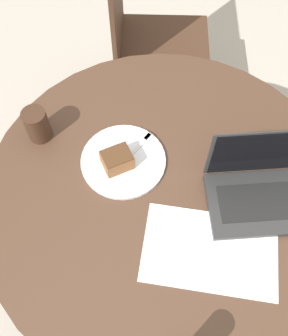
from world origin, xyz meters
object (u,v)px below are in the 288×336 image
object	(u,v)px
coffee_glass	(37,125)
laptop	(266,189)
plate	(123,161)
chair	(146,37)

from	to	relation	value
coffee_glass	laptop	world-z (taller)	laptop
plate	laptop	size ratio (longest dim) A/B	0.66
chair	laptop	xyz separation A→B (m)	(-0.63, 0.69, 0.25)
chair	laptop	world-z (taller)	chair
chair	laptop	size ratio (longest dim) A/B	2.51
coffee_glass	laptop	xyz separation A→B (m)	(-0.71, -0.05, -0.02)
coffee_glass	laptop	distance (m)	0.71
coffee_glass	chair	bearing A→B (deg)	-95.52
plate	laptop	distance (m)	0.43
chair	coffee_glass	distance (m)	0.79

